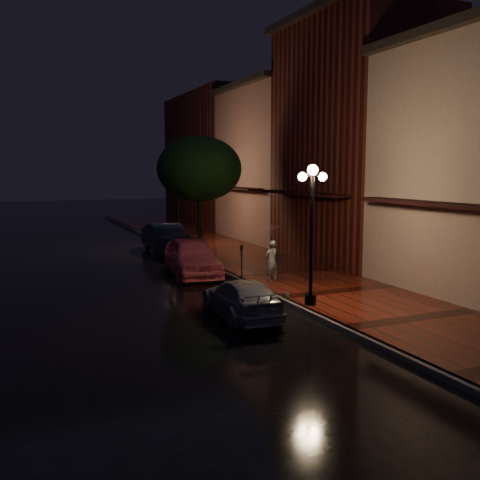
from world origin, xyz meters
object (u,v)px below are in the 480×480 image
woman_with_umbrella (272,243)px  streetlamp_far (177,201)px  parking_meter (242,258)px  street_tree (200,171)px  silver_car (242,298)px  navy_car (167,238)px  pink_car (192,256)px  streetlamp_near (312,226)px

woman_with_umbrella → streetlamp_far: bearing=-93.2°
parking_meter → woman_with_umbrella: bearing=-70.1°
streetlamp_far → street_tree: size_ratio=0.74×
silver_car → woman_with_umbrella: bearing=-124.2°
streetlamp_far → navy_car: 2.38m
silver_car → street_tree: bearing=-99.7°
navy_car → woman_with_umbrella: size_ratio=2.15×
silver_car → parking_meter: bearing=-110.3°
silver_car → parking_meter: (2.11, 4.79, 0.35)m
streetlamp_far → pink_car: streetlamp_far is taller
streetlamp_near → woman_with_umbrella: (0.55, 3.75, -1.04)m
streetlamp_far → pink_car: bearing=-102.5°
navy_car → silver_car: (-1.36, -12.78, -0.20)m
streetlamp_far → woman_with_umbrella: 10.32m
woman_with_umbrella → street_tree: bearing=-93.9°
navy_car → parking_meter: bearing=-84.9°
parking_meter → silver_car: bearing=-128.1°
streetlamp_near → street_tree: size_ratio=0.74×
streetlamp_near → pink_car: streetlamp_near is taller
street_tree → woman_with_umbrella: (0.29, -7.24, -2.68)m
pink_car → woman_with_umbrella: bearing=-45.8°
streetlamp_near → streetlamp_far: same height
street_tree → parking_meter: size_ratio=4.63×
street_tree → streetlamp_far: bearing=94.9°
pink_car → woman_with_umbrella: woman_with_umbrella is taller
woman_with_umbrella → pink_car: bearing=-58.8°
silver_car → parking_meter: size_ratio=3.07×
streetlamp_far → pink_car: 7.79m
pink_car → navy_car: 6.27m
street_tree → navy_car: size_ratio=1.26×
pink_car → silver_car: bearing=-89.0°
woman_with_umbrella → parking_meter: 1.48m
street_tree → woman_with_umbrella: size_ratio=2.71×
streetlamp_far → street_tree: (0.26, -3.01, 1.64)m
silver_car → woman_with_umbrella: 4.77m
street_tree → pink_car: size_ratio=1.25×
silver_car → pink_car: bearing=-92.4°
street_tree → woman_with_umbrella: bearing=-87.7°
streetlamp_near → streetlamp_far: size_ratio=1.00×
silver_car → navy_car: bearing=-92.6°
streetlamp_far → street_tree: street_tree is taller
street_tree → pink_car: bearing=-113.4°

